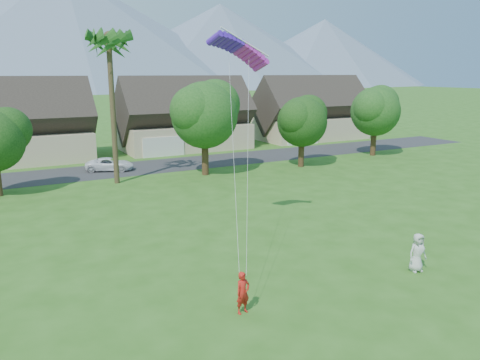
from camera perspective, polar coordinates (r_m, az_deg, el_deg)
ground at (r=17.86m, az=16.16°, el=-18.55°), size 500.00×500.00×0.00m
street at (r=46.88m, az=-13.96°, el=1.29°), size 90.00×7.00×0.01m
kite_flyer at (r=18.66m, az=0.35°, el=-13.57°), size 0.68×0.51×1.70m
watcher at (r=23.75m, az=20.82°, el=-8.27°), size 0.99×0.73×1.86m
parked_car at (r=46.47m, az=-15.59°, el=1.86°), size 4.87×3.61×1.23m
mountain_ridge at (r=272.21m, az=-24.54°, el=16.04°), size 540.00×240.00×70.00m
houses_row at (r=55.15m, az=-16.01°, el=6.49°), size 72.75×8.19×8.86m
tree_row at (r=40.03m, az=-13.75°, el=6.44°), size 62.27×6.67×8.45m
fan_palm at (r=40.24m, az=-15.74°, el=16.23°), size 3.00×3.00×13.80m
parafoil_kite at (r=25.31m, az=-0.13°, el=15.84°), size 3.50×1.16×0.50m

